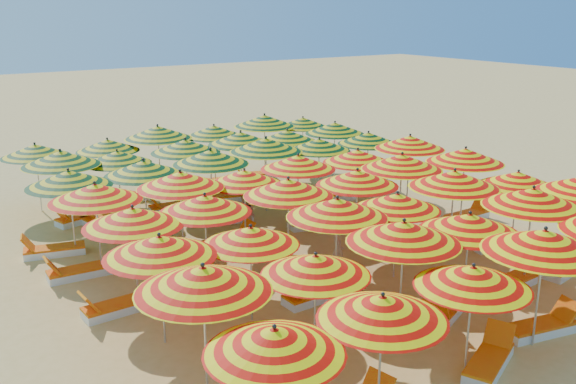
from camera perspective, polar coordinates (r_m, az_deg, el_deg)
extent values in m
plane|color=#DFB163|center=(19.51, 0.81, -4.86)|extent=(120.00, 120.00, 0.00)
cone|color=orange|center=(10.03, -1.21, -13.10)|extent=(2.56, 2.56, 0.43)
sphere|color=black|center=(9.91, -1.22, -11.86)|extent=(0.07, 0.07, 0.07)
cylinder|color=silver|center=(11.55, 8.18, -14.51)|extent=(0.04, 0.04, 2.26)
cone|color=orange|center=(11.08, 8.38, -10.14)|extent=(2.62, 2.62, 0.43)
sphere|color=black|center=(10.98, 8.44, -8.98)|extent=(0.08, 0.08, 0.08)
cylinder|color=silver|center=(13.10, 15.77, -11.16)|extent=(0.04, 0.04, 2.23)
cone|color=orange|center=(12.69, 16.10, -7.27)|extent=(2.24, 2.24, 0.43)
sphere|color=black|center=(12.60, 16.19, -6.25)|extent=(0.07, 0.07, 0.07)
cylinder|color=silver|center=(14.56, 21.38, -8.16)|extent=(0.05, 0.05, 2.55)
cone|color=orange|center=(14.16, 21.83, -4.07)|extent=(2.90, 2.90, 0.49)
sphere|color=black|center=(14.07, 21.95, -3.00)|extent=(0.08, 0.08, 0.08)
cylinder|color=silver|center=(12.07, -7.37, -12.40)|extent=(0.05, 0.05, 2.50)
cone|color=orange|center=(11.59, -7.56, -7.69)|extent=(3.32, 3.32, 0.48)
sphere|color=black|center=(11.48, -7.61, -6.43)|extent=(0.08, 0.08, 0.08)
cylinder|color=silver|center=(13.16, 2.41, -10.40)|extent=(0.04, 0.04, 2.23)
cone|color=orange|center=(12.75, 2.46, -6.51)|extent=(2.92, 2.92, 0.42)
sphere|color=black|center=(12.66, 2.48, -5.49)|extent=(0.07, 0.07, 0.07)
cylinder|color=silver|center=(14.40, 10.03, -7.60)|extent=(0.05, 0.05, 2.50)
cone|color=orange|center=(14.01, 10.24, -3.53)|extent=(2.61, 2.61, 0.48)
sphere|color=black|center=(13.92, 10.30, -2.47)|extent=(0.08, 0.08, 0.08)
cylinder|color=silver|center=(15.71, 15.54, -6.21)|extent=(0.04, 0.04, 2.35)
cone|color=orange|center=(15.36, 15.82, -2.68)|extent=(2.93, 2.93, 0.45)
sphere|color=black|center=(15.28, 15.89, -1.77)|extent=(0.08, 0.08, 0.08)
cylinder|color=silver|center=(17.63, 20.58, -3.88)|extent=(0.05, 0.05, 2.53)
cone|color=orange|center=(17.30, 20.94, -0.46)|extent=(3.17, 3.17, 0.48)
sphere|color=black|center=(17.23, 21.03, 0.42)|extent=(0.08, 0.08, 0.08)
cylinder|color=silver|center=(13.97, -11.11, -8.71)|extent=(0.05, 0.05, 2.38)
cone|color=orange|center=(13.58, -11.35, -4.76)|extent=(2.84, 2.84, 0.45)
sphere|color=black|center=(13.49, -11.41, -3.72)|extent=(0.08, 0.08, 0.08)
cylinder|color=silver|center=(14.73, -3.28, -7.43)|extent=(0.04, 0.04, 2.22)
cone|color=orange|center=(14.37, -3.34, -3.92)|extent=(2.45, 2.45, 0.42)
sphere|color=black|center=(14.29, -3.35, -3.00)|extent=(0.07, 0.07, 0.07)
cylinder|color=silver|center=(15.87, 4.30, -5.13)|extent=(0.05, 0.05, 2.49)
cone|color=orange|center=(15.51, 4.39, -1.41)|extent=(2.86, 2.86, 0.47)
sphere|color=black|center=(15.43, 4.41, -0.45)|extent=(0.08, 0.08, 0.08)
cylinder|color=silver|center=(17.21, 9.54, -3.98)|extent=(0.04, 0.04, 2.27)
cone|color=orange|center=(16.90, 9.70, -0.85)|extent=(2.66, 2.66, 0.43)
sphere|color=black|center=(16.83, 9.74, -0.04)|extent=(0.08, 0.08, 0.08)
cylinder|color=silver|center=(18.74, 14.33, -2.15)|extent=(0.05, 0.05, 2.54)
cone|color=orange|center=(18.43, 14.57, 1.11)|extent=(2.69, 2.69, 0.48)
sphere|color=black|center=(18.37, 14.63, 1.95)|extent=(0.08, 0.08, 0.08)
cylinder|color=silver|center=(20.42, 19.51, -1.52)|extent=(0.04, 0.04, 2.24)
cone|color=orange|center=(20.16, 19.76, 1.12)|extent=(2.72, 2.72, 0.43)
sphere|color=black|center=(20.10, 19.83, 1.79)|extent=(0.07, 0.07, 0.07)
cylinder|color=silver|center=(15.87, -13.38, -5.73)|extent=(0.05, 0.05, 2.39)
cone|color=orange|center=(15.52, -13.62, -2.18)|extent=(2.54, 2.54, 0.46)
sphere|color=black|center=(15.44, -13.69, -1.25)|extent=(0.08, 0.08, 0.08)
cylinder|color=silver|center=(16.61, -7.27, -4.44)|extent=(0.05, 0.05, 2.37)
cone|color=orange|center=(16.28, -7.40, -1.05)|extent=(2.80, 2.80, 0.45)
sphere|color=black|center=(16.21, -7.43, -0.17)|extent=(0.08, 0.08, 0.08)
cylinder|color=silver|center=(17.62, 0.02, -2.94)|extent=(0.05, 0.05, 2.46)
cone|color=orange|center=(17.30, 0.02, 0.41)|extent=(2.83, 2.83, 0.47)
sphere|color=black|center=(17.23, 0.02, 1.27)|extent=(0.08, 0.08, 0.08)
cylinder|color=silver|center=(18.90, 6.08, -1.80)|extent=(0.05, 0.05, 2.40)
cone|color=orange|center=(18.61, 6.18, 1.26)|extent=(2.64, 2.64, 0.46)
sphere|color=black|center=(18.54, 6.20, 2.04)|extent=(0.08, 0.08, 0.08)
cylinder|color=silver|center=(20.41, 9.94, -0.38)|extent=(0.05, 0.05, 2.55)
cone|color=orange|center=(20.13, 10.09, 2.64)|extent=(3.33, 3.33, 0.49)
sphere|color=black|center=(20.06, 10.13, 3.42)|extent=(0.08, 0.08, 0.08)
cylinder|color=silver|center=(21.81, 15.27, 0.33)|extent=(0.05, 0.05, 2.53)
cone|color=orange|center=(21.54, 15.48, 3.13)|extent=(3.21, 3.21, 0.48)
sphere|color=black|center=(21.49, 15.54, 3.85)|extent=(0.08, 0.08, 0.08)
cylinder|color=silver|center=(17.91, -16.49, -3.31)|extent=(0.05, 0.05, 2.46)
cone|color=orange|center=(17.60, -16.76, -0.04)|extent=(3.06, 3.06, 0.47)
sphere|color=black|center=(17.53, -16.83, 0.81)|extent=(0.08, 0.08, 0.08)
cylinder|color=silver|center=(18.55, -9.40, -2.14)|extent=(0.05, 0.05, 2.48)
cone|color=orange|center=(18.25, -9.55, 1.07)|extent=(3.00, 3.00, 0.47)
sphere|color=black|center=(18.18, -9.59, 1.90)|extent=(0.08, 0.08, 0.08)
cylinder|color=silver|center=(19.32, -3.84, -1.52)|extent=(0.04, 0.04, 2.29)
cone|color=orange|center=(19.04, -3.90, 1.32)|extent=(2.64, 2.64, 0.44)
sphere|color=black|center=(18.98, -3.91, 2.05)|extent=(0.08, 0.08, 0.08)
cylinder|color=silver|center=(20.65, 0.89, -0.15)|extent=(0.05, 0.05, 2.40)
cone|color=orange|center=(20.38, 0.90, 2.66)|extent=(2.73, 2.73, 0.46)
sphere|color=black|center=(20.32, 0.90, 3.38)|extent=(0.08, 0.08, 0.08)
cylinder|color=silver|center=(21.83, 6.13, 0.59)|extent=(0.04, 0.04, 2.34)
cone|color=orange|center=(21.59, 6.21, 3.18)|extent=(2.44, 2.44, 0.45)
sphere|color=black|center=(21.53, 6.23, 3.85)|extent=(0.08, 0.08, 0.08)
cylinder|color=silver|center=(23.56, 10.65, 1.77)|extent=(0.05, 0.05, 2.51)
cone|color=orange|center=(23.32, 10.78, 4.36)|extent=(3.12, 3.12, 0.48)
sphere|color=black|center=(23.26, 10.82, 5.02)|extent=(0.08, 0.08, 0.08)
cylinder|color=silver|center=(19.60, -18.63, -1.85)|extent=(0.05, 0.05, 2.45)
cone|color=#676808|center=(19.31, -18.91, 1.14)|extent=(2.59, 2.59, 0.47)
sphere|color=black|center=(19.25, -18.98, 1.91)|extent=(0.08, 0.08, 0.08)
cylinder|color=silver|center=(20.28, -12.53, -0.80)|extent=(0.05, 0.05, 2.43)
cone|color=#676808|center=(20.01, -12.71, 2.09)|extent=(2.61, 2.61, 0.46)
sphere|color=black|center=(19.95, -12.75, 2.84)|extent=(0.08, 0.08, 0.08)
cylinder|color=silver|center=(21.15, -6.81, 0.25)|extent=(0.05, 0.05, 2.49)
cone|color=#676808|center=(20.88, -6.91, 3.10)|extent=(3.17, 3.17, 0.47)
sphere|color=black|center=(20.82, -6.93, 3.83)|extent=(0.08, 0.08, 0.08)
cylinder|color=silver|center=(22.51, -1.96, 1.44)|extent=(0.05, 0.05, 2.56)
cone|color=#676808|center=(22.26, -1.98, 4.20)|extent=(3.23, 3.23, 0.49)
sphere|color=black|center=(22.20, -1.99, 4.91)|extent=(0.09, 0.09, 0.09)
cylinder|color=silver|center=(23.69, 2.75, 1.86)|extent=(0.04, 0.04, 2.31)
cone|color=#676808|center=(23.46, 2.78, 4.23)|extent=(2.96, 2.96, 0.44)
sphere|color=black|center=(23.41, 2.79, 4.83)|extent=(0.08, 0.08, 0.08)
cylinder|color=silver|center=(24.85, 7.07, 2.47)|extent=(0.04, 0.04, 2.34)
cone|color=#676808|center=(24.63, 7.15, 4.76)|extent=(2.46, 2.46, 0.45)
sphere|color=black|center=(24.58, 7.17, 5.35)|extent=(0.08, 0.08, 0.08)
cylinder|color=silver|center=(22.04, -19.30, 0.11)|extent=(0.05, 0.05, 2.50)
cone|color=#676808|center=(21.79, -19.56, 2.84)|extent=(2.57, 2.57, 0.48)
sphere|color=black|center=(21.73, -19.63, 3.54)|extent=(0.08, 0.08, 0.08)
cylinder|color=silver|center=(22.58, -14.75, 0.57)|extent=(0.04, 0.04, 2.28)
cone|color=#676808|center=(22.35, -14.93, 3.01)|extent=(2.69, 2.69, 0.43)
sphere|color=black|center=(22.29, -14.97, 3.63)|extent=(0.08, 0.08, 0.08)
cylinder|color=silver|center=(23.08, -8.99, 1.47)|extent=(0.05, 0.05, 2.45)
cone|color=#676808|center=(22.84, -9.11, 4.05)|extent=(2.60, 2.60, 0.47)
sphere|color=black|center=(22.79, -9.14, 4.71)|extent=(0.08, 0.08, 0.08)
cylinder|color=silver|center=(24.13, -4.18, 2.29)|extent=(0.05, 0.05, 2.47)
cone|color=#676808|center=(23.89, -4.23, 4.79)|extent=(3.12, 3.12, 0.47)
sphere|color=black|center=(23.84, -4.24, 5.43)|extent=(0.08, 0.08, 0.08)
cylinder|color=silver|center=(25.20, -0.07, 2.77)|extent=(0.04, 0.04, 2.33)
cone|color=#676808|center=(24.99, -0.07, 5.02)|extent=(2.49, 2.49, 0.44)
sphere|color=black|center=(24.94, -0.07, 5.59)|extent=(0.08, 0.08, 0.08)
cylinder|color=silver|center=(26.41, 4.14, 3.45)|extent=(0.05, 0.05, 2.42)
cone|color=#676808|center=(26.20, 4.19, 5.68)|extent=(2.66, 2.66, 0.46)
sphere|color=black|center=(26.16, 4.20, 6.26)|extent=(0.08, 0.08, 0.08)
cylinder|color=silver|center=(24.17, -21.31, 1.09)|extent=(0.04, 0.04, 2.35)
cone|color=#676808|center=(23.95, -21.55, 3.45)|extent=(2.78, 2.78, 0.45)
sphere|color=black|center=(23.90, -21.62, 4.05)|extent=(0.08, 0.08, 0.08)
cylinder|color=silver|center=(24.55, -15.57, 1.76)|extent=(0.04, 0.04, 2.29)
cone|color=#676808|center=(24.34, -15.74, 4.03)|extent=(2.84, 2.84, 0.44)
sphere|color=black|center=(24.29, -15.79, 4.61)|extent=(0.08, 0.08, 0.08)
cylinder|color=silver|center=(25.19, -11.36, 2.73)|extent=(0.05, 0.05, 2.57)
cone|color=#676808|center=(24.96, -11.50, 5.22)|extent=(2.81, 2.81, 0.49)
sphere|color=black|center=(24.91, -11.53, 5.86)|extent=(0.09, 0.09, 0.09)
cylinder|color=silver|center=(26.09, -6.52, 3.18)|extent=(0.05, 0.05, 2.37)
cone|color=#676808|center=(25.88, -6.60, 5.40)|extent=(2.72, 2.72, 0.45)
sphere|color=black|center=(25.84, -6.62, 5.96)|extent=(0.08, 0.08, 0.08)
cylinder|color=silver|center=(27.15, -2.08, 4.01)|extent=(0.05, 0.05, 2.59)
cone|color=#676808|center=(26.94, -2.10, 6.35)|extent=(3.03, 3.03, 0.49)
sphere|color=black|center=(26.89, -2.11, 6.94)|extent=(0.09, 0.09, 0.09)
cylinder|color=silver|center=(28.53, 1.32, 4.27)|extent=(0.04, 0.04, 2.26)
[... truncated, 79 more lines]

